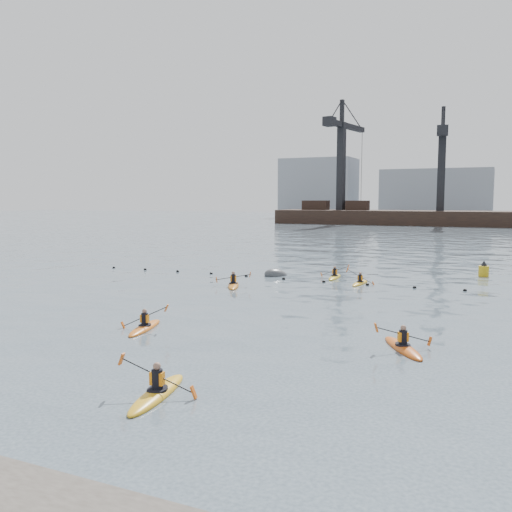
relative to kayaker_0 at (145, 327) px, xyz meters
The scene contains 12 objects.
ground 6.64m from the kayaker_0, 70.47° to the right, with size 400.00×400.00×0.00m, color #3B4B56.
float_line 16.37m from the kayaker_0, 83.97° to the left, with size 33.24×0.73×0.24m.
barge_pier 103.77m from the kayaker_0, 88.90° to the left, with size 72.00×19.30×29.50m.
skyline 144.38m from the kayaker_0, 88.23° to the left, with size 141.00×28.00×22.00m.
kayaker_0 is the anchor object (origin of this frame).
kayaker_1 8.31m from the kayaker_0, 51.78° to the right, with size 2.41×3.57×1.32m.
kayaker_2 12.23m from the kayaker_0, 98.10° to the left, with size 2.15×3.41×1.10m.
kayaker_3 17.35m from the kayaker_0, 71.07° to the left, with size 1.98×2.86×1.13m.
kayaker_4 10.92m from the kayaker_0, ahead, with size 2.29×3.20×1.17m.
kayaker_5 18.68m from the kayaker_0, 79.80° to the left, with size 2.10×3.08×1.13m.
mooring_buoy 17.75m from the kayaker_0, 93.17° to the left, with size 1.98×1.17×0.99m, color #404346.
nav_buoy 27.04m from the kayaker_0, 61.07° to the left, with size 0.73×0.73×1.32m.
Camera 1 is at (11.75, -12.93, 5.68)m, focal length 38.00 mm.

